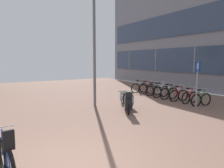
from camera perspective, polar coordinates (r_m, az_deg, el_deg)
ground at (r=5.39m, az=2.11°, el=-19.71°), size 21.00×40.00×0.13m
bicycle_foreground at (r=4.85m, az=-27.66°, el=-18.02°), size 0.61×1.43×1.13m
bicycle_rack_00 at (r=11.66m, az=23.43°, el=-3.97°), size 1.32×0.48×0.95m
bicycle_rack_01 at (r=12.12m, az=20.71°, el=-3.48°), size 1.32×0.48×0.94m
bicycle_rack_02 at (r=12.55m, az=17.97°, el=-3.00°), size 1.31×0.48×0.97m
bicycle_rack_03 at (r=13.02m, az=15.50°, el=-2.50°), size 1.41×0.48×1.02m
bicycle_rack_04 at (r=13.55m, az=13.35°, el=-2.08°), size 1.44×0.48×1.03m
bicycle_rack_05 at (r=14.12m, az=11.47°, el=-1.75°), size 1.37×0.48×0.98m
bicycle_rack_06 at (r=14.69m, az=9.64°, el=-1.36°), size 1.35×0.47×1.01m
bicycle_rack_07 at (r=15.21m, az=7.67°, el=-1.05°), size 1.42×0.48×1.01m
scooter_near at (r=9.41m, az=4.39°, el=-5.05°), size 1.08×1.62×1.05m
scooter_mid at (r=10.53m, az=4.32°, el=-4.34°), size 0.75×1.76×0.72m
parking_sign at (r=10.87m, az=22.53°, el=1.19°), size 0.40×0.07×2.30m
lamp_post at (r=10.61m, az=-4.94°, el=12.82°), size 0.20×0.52×6.38m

